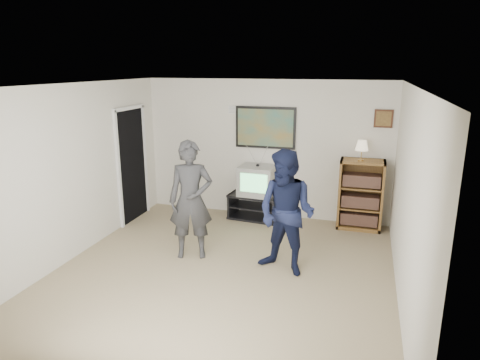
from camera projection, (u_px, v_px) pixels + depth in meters
The scene contains 13 objects.
room_shell at pixel (229, 178), 5.80m from camera, with size 4.51×5.00×2.51m.
media_stand at pixel (255, 206), 7.84m from camera, with size 0.97×0.60×0.46m.
crt_television at pixel (257, 180), 7.70m from camera, with size 0.63×0.53×0.53m, color #9C9C97, non-canonical shape.
bookshelf at pixel (361, 195), 7.28m from camera, with size 0.73×0.42×1.20m, color brown, non-canonical shape.
table_lamp at pixel (362, 151), 7.05m from camera, with size 0.21×0.21×0.34m, color beige, non-canonical shape.
person_tall at pixel (191, 200), 6.13m from camera, with size 0.63×0.41×1.73m, color #2E2F31.
person_short at pixel (286, 213), 5.64m from camera, with size 0.82×0.64×1.69m, color #131935.
controller_left at pixel (195, 168), 6.19m from camera, with size 0.04×0.13×0.04m, color white.
controller_right at pixel (290, 192), 5.81m from camera, with size 0.03×0.11×0.03m, color white.
poster at pixel (265, 128), 7.66m from camera, with size 1.10×0.03×0.75m, color black.
air_vent at pixel (236, 110), 7.74m from camera, with size 0.28×0.02×0.14m, color white.
small_picture at pixel (384, 119), 7.06m from camera, with size 0.30×0.03×0.30m, color black.
doorway at pixel (132, 166), 7.63m from camera, with size 0.03×0.85×2.00m, color black.
Camera 1 is at (1.73, -4.98, 2.74)m, focal length 32.00 mm.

